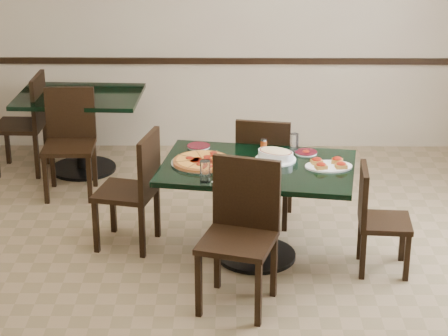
{
  "coord_description": "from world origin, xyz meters",
  "views": [
    {
      "loc": [
        -0.04,
        -5.69,
        3.07
      ],
      "look_at": [
        -0.09,
        0.0,
        0.83
      ],
      "focal_mm": 70.0,
      "sensor_mm": 36.0,
      "label": 1
    }
  ],
  "objects_px": {
    "chair_right": "(375,214)",
    "bread_basket": "(262,171)",
    "back_table": "(80,118)",
    "chair_far": "(264,165)",
    "pepperoni_pizza": "(202,161)",
    "back_chair_near": "(70,136)",
    "back_chair_left": "(28,118)",
    "bruschetta_platter": "(329,164)",
    "main_table": "(257,188)",
    "chair_left": "(136,184)",
    "lasagna_casserole": "(276,154)",
    "chair_near": "(241,225)"
  },
  "relations": [
    {
      "from": "chair_far",
      "to": "pepperoni_pizza",
      "type": "xyz_separation_m",
      "value": [
        -0.48,
        -0.56,
        0.25
      ]
    },
    {
      "from": "bruschetta_platter",
      "to": "chair_right",
      "type": "bearing_deg",
      "value": -27.44
    },
    {
      "from": "main_table",
      "to": "back_chair_near",
      "type": "distance_m",
      "value": 2.07
    },
    {
      "from": "main_table",
      "to": "chair_far",
      "type": "bearing_deg",
      "value": 92.29
    },
    {
      "from": "chair_right",
      "to": "pepperoni_pizza",
      "type": "height_order",
      "value": "chair_right"
    },
    {
      "from": "chair_right",
      "to": "chair_left",
      "type": "xyz_separation_m",
      "value": [
        -1.77,
        0.38,
        0.08
      ]
    },
    {
      "from": "pepperoni_pizza",
      "to": "back_chair_left",
      "type": "bearing_deg",
      "value": 134.11
    },
    {
      "from": "chair_near",
      "to": "back_chair_left",
      "type": "relative_size",
      "value": 1.07
    },
    {
      "from": "back_chair_left",
      "to": "bruschetta_platter",
      "type": "bearing_deg",
      "value": 56.99
    },
    {
      "from": "back_table",
      "to": "bruschetta_platter",
      "type": "bearing_deg",
      "value": -38.37
    },
    {
      "from": "bread_basket",
      "to": "chair_left",
      "type": "bearing_deg",
      "value": -174.16
    },
    {
      "from": "chair_left",
      "to": "bruschetta_platter",
      "type": "xyz_separation_m",
      "value": [
        1.44,
        -0.23,
        0.26
      ]
    },
    {
      "from": "chair_far",
      "to": "chair_near",
      "type": "xyz_separation_m",
      "value": [
        -0.2,
        -1.23,
        0.05
      ]
    },
    {
      "from": "chair_right",
      "to": "lasagna_casserole",
      "type": "relative_size",
      "value": 2.44
    },
    {
      "from": "back_chair_left",
      "to": "chair_far",
      "type": "bearing_deg",
      "value": 63.18
    },
    {
      "from": "lasagna_casserole",
      "to": "bread_basket",
      "type": "xyz_separation_m",
      "value": [
        -0.11,
        -0.32,
        -0.01
      ]
    },
    {
      "from": "chair_right",
      "to": "lasagna_casserole",
      "type": "distance_m",
      "value": 0.85
    },
    {
      "from": "chair_far",
      "to": "bruschetta_platter",
      "type": "distance_m",
      "value": 0.81
    },
    {
      "from": "chair_far",
      "to": "bruschetta_platter",
      "type": "relative_size",
      "value": 2.56
    },
    {
      "from": "main_table",
      "to": "bread_basket",
      "type": "xyz_separation_m",
      "value": [
        0.03,
        -0.21,
        0.22
      ]
    },
    {
      "from": "chair_near",
      "to": "chair_right",
      "type": "distance_m",
      "value": 1.08
    },
    {
      "from": "back_chair_near",
      "to": "pepperoni_pizza",
      "type": "bearing_deg",
      "value": -47.82
    },
    {
      "from": "bread_basket",
      "to": "back_chair_left",
      "type": "bearing_deg",
      "value": 165.99
    },
    {
      "from": "pepperoni_pizza",
      "to": "bread_basket",
      "type": "height_order",
      "value": "bread_basket"
    },
    {
      "from": "back_chair_near",
      "to": "lasagna_casserole",
      "type": "xyz_separation_m",
      "value": [
        1.75,
        -1.18,
        0.27
      ]
    },
    {
      "from": "pepperoni_pizza",
      "to": "back_chair_near",
      "type": "bearing_deg",
      "value": 134.03
    },
    {
      "from": "bread_basket",
      "to": "bruschetta_platter",
      "type": "relative_size",
      "value": 0.73
    },
    {
      "from": "chair_far",
      "to": "lasagna_casserole",
      "type": "distance_m",
      "value": 0.56
    },
    {
      "from": "back_chair_near",
      "to": "lasagna_casserole",
      "type": "bearing_deg",
      "value": -35.76
    },
    {
      "from": "back_chair_near",
      "to": "back_chair_left",
      "type": "height_order",
      "value": "back_chair_left"
    },
    {
      "from": "chair_near",
      "to": "bread_basket",
      "type": "bearing_deg",
      "value": 86.85
    },
    {
      "from": "back_chair_near",
      "to": "bread_basket",
      "type": "xyz_separation_m",
      "value": [
        1.65,
        -1.5,
        0.26
      ]
    },
    {
      "from": "chair_far",
      "to": "chair_right",
      "type": "distance_m",
      "value": 1.11
    },
    {
      "from": "chair_left",
      "to": "back_chair_near",
      "type": "height_order",
      "value": "back_chair_near"
    },
    {
      "from": "lasagna_casserole",
      "to": "bruschetta_platter",
      "type": "relative_size",
      "value": 0.91
    },
    {
      "from": "main_table",
      "to": "chair_far",
      "type": "xyz_separation_m",
      "value": [
        0.07,
        0.6,
        -0.05
      ]
    },
    {
      "from": "chair_far",
      "to": "pepperoni_pizza",
      "type": "distance_m",
      "value": 0.78
    },
    {
      "from": "chair_right",
      "to": "bread_basket",
      "type": "relative_size",
      "value": 3.04
    },
    {
      "from": "back_table",
      "to": "chair_right",
      "type": "distance_m",
      "value": 3.16
    },
    {
      "from": "back_chair_left",
      "to": "bruschetta_platter",
      "type": "distance_m",
      "value": 3.18
    },
    {
      "from": "back_table",
      "to": "chair_far",
      "type": "height_order",
      "value": "chair_far"
    },
    {
      "from": "pepperoni_pizza",
      "to": "bruschetta_platter",
      "type": "distance_m",
      "value": 0.93
    },
    {
      "from": "back_table",
      "to": "chair_right",
      "type": "height_order",
      "value": "chair_right"
    },
    {
      "from": "back_table",
      "to": "chair_far",
      "type": "relative_size",
      "value": 1.26
    },
    {
      "from": "back_table",
      "to": "pepperoni_pizza",
      "type": "height_order",
      "value": "pepperoni_pizza"
    },
    {
      "from": "chair_near",
      "to": "bruschetta_platter",
      "type": "distance_m",
      "value": 0.9
    },
    {
      "from": "chair_near",
      "to": "back_chair_near",
      "type": "xyz_separation_m",
      "value": [
        -1.49,
        1.92,
        -0.04
      ]
    },
    {
      "from": "chair_near",
      "to": "chair_left",
      "type": "bearing_deg",
      "value": 150.47
    },
    {
      "from": "chair_left",
      "to": "bruschetta_platter",
      "type": "relative_size",
      "value": 2.55
    },
    {
      "from": "chair_far",
      "to": "back_chair_near",
      "type": "relative_size",
      "value": 0.99
    }
  ]
}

